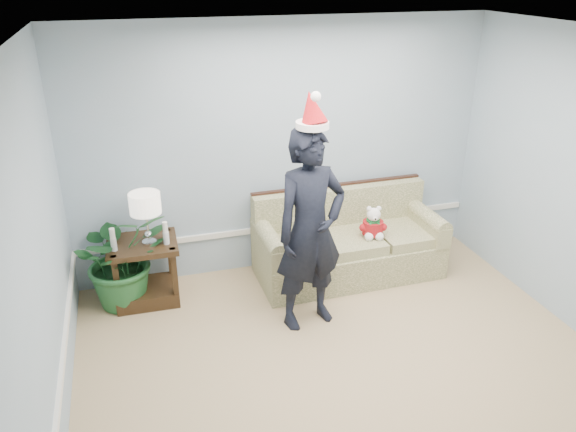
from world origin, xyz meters
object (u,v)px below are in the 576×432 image
(houseplant, at_px, (122,258))
(man, at_px, (310,231))
(table_lamp, at_px, (145,206))
(side_table, at_px, (146,278))
(sofa, at_px, (347,245))
(teddy_bear, at_px, (373,226))

(houseplant, bearing_deg, man, -26.33)
(table_lamp, bearing_deg, man, -28.84)
(side_table, distance_m, man, 1.82)
(sofa, height_order, table_lamp, table_lamp)
(table_lamp, distance_m, teddy_bear, 2.35)
(teddy_bear, bearing_deg, man, -134.17)
(sofa, bearing_deg, side_table, 178.07)
(man, relative_size, teddy_bear, 5.38)
(sofa, xyz_separation_m, houseplant, (-2.37, 0.06, 0.18))
(man, bearing_deg, sofa, 35.40)
(sofa, distance_m, man, 1.21)
(side_table, height_order, table_lamp, table_lamp)
(table_lamp, bearing_deg, houseplant, 168.05)
(side_table, height_order, man, man)
(table_lamp, bearing_deg, side_table, 147.36)
(sofa, height_order, teddy_bear, sofa)
(table_lamp, xyz_separation_m, teddy_bear, (2.31, -0.18, -0.44))
(sofa, bearing_deg, houseplant, 177.87)
(side_table, bearing_deg, table_lamp, -32.64)
(teddy_bear, bearing_deg, side_table, -172.49)
(man, bearing_deg, side_table, 138.44)
(man, bearing_deg, teddy_bear, 20.34)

